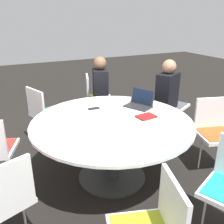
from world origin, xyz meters
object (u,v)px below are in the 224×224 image
laptop (140,102)px  cell_phone (94,108)px  chair_4 (1,198)px  chair_7 (215,128)px  chair_2 (45,111)px  chair_0 (169,101)px  person_1 (101,88)px  spiral_notebook (146,116)px  person_0 (168,94)px  chair_1 (95,96)px

laptop → cell_phone: laptop is taller
chair_4 → chair_7: size_ratio=1.00×
chair_2 → chair_4: size_ratio=1.00×
chair_0 → chair_4: size_ratio=1.00×
person_1 → chair_4: bearing=-24.2°
spiral_notebook → cell_phone: (0.51, 0.43, -0.01)m
cell_phone → person_0: bearing=-82.3°
chair_0 → person_0: 0.32m
chair_4 → spiral_notebook: size_ratio=3.82×
person_1 → spiral_notebook: size_ratio=5.38×
chair_0 → chair_2: (0.41, 1.89, 0.00)m
chair_7 → cell_phone: bearing=-12.7°
chair_0 → person_1: (0.50, 0.96, 0.19)m
chair_1 → spiral_notebook: bearing=16.5°
person_1 → cell_phone: bearing=-11.2°
chair_7 → person_1: size_ratio=0.71×
chair_0 → chair_2: 1.93m
cell_phone → chair_1: bearing=-22.7°
laptop → cell_phone: size_ratio=2.66×
chair_0 → laptop: 1.05m
chair_2 → person_1: (0.09, -0.93, 0.19)m
spiral_notebook → cell_phone: size_ratio=1.55×
chair_7 → spiral_notebook: size_ratio=3.82×
chair_2 → laptop: 1.40m
chair_4 → person_1: 2.41m
chair_2 → cell_phone: chair_2 is taller
person_0 → cell_phone: (-0.17, 1.25, 0.03)m
chair_0 → cell_phone: (-0.35, 1.43, 0.22)m
laptop → chair_1: bearing=157.5°
person_0 → chair_2: bearing=-45.8°
chair_2 → chair_1: bearing=90.4°
chair_2 → chair_7: (-1.47, -1.76, 0.00)m
chair_1 → chair_2: (-0.35, 0.92, 0.00)m
laptop → cell_phone: bearing=-133.2°
chair_2 → cell_phone: 0.91m
chair_4 → chair_7: same height
chair_1 → person_0: size_ratio=0.71×
chair_1 → chair_7: 2.01m
spiral_notebook → chair_2: bearing=35.2°
chair_4 → person_0: size_ratio=0.71×
laptop → cell_phone: (0.16, 0.56, -0.05)m
cell_phone → chair_4: bearing=129.6°
laptop → person_0: bearing=88.9°
chair_0 → person_0: (-0.18, 0.18, 0.19)m
chair_0 → chair_2: bearing=-38.9°
chair_7 → person_0: (0.89, 0.05, 0.19)m
laptop → spiral_notebook: 0.37m
chair_7 → person_1: person_1 is taller
person_0 → laptop: person_0 is taller
cell_phone → chair_7: bearing=-118.9°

